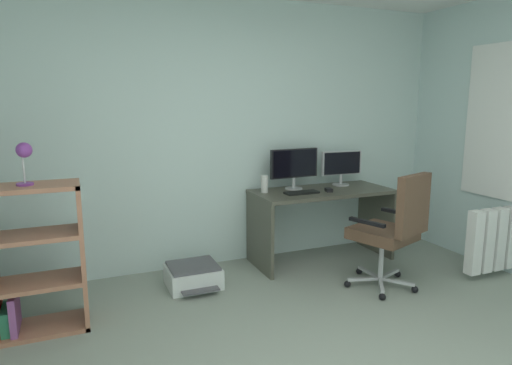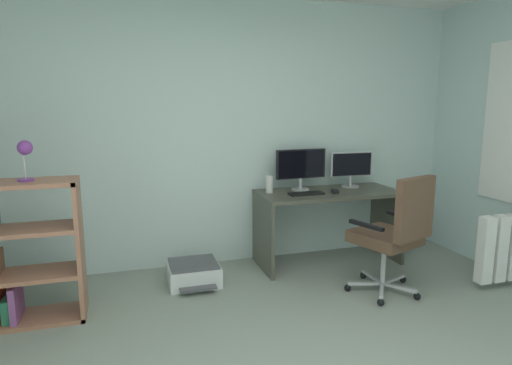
{
  "view_description": "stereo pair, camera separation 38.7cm",
  "coord_description": "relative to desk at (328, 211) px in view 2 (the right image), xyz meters",
  "views": [
    {
      "loc": [
        -1.29,
        -1.62,
        1.62
      ],
      "look_at": [
        0.18,
        1.89,
        0.93
      ],
      "focal_mm": 31.05,
      "sensor_mm": 36.0,
      "label": 1
    },
    {
      "loc": [
        -0.93,
        -1.75,
        1.62
      ],
      "look_at": [
        0.18,
        1.89,
        0.93
      ],
      "focal_mm": 31.05,
      "sensor_mm": 36.0,
      "label": 2
    }
  ],
  "objects": [
    {
      "name": "wall_back",
      "position": [
        -1.03,
        0.39,
        0.77
      ],
      "size": [
        5.03,
        0.1,
        2.62
      ],
      "primitive_type": "cube",
      "color": "silver",
      "rests_on": "ground"
    },
    {
      "name": "desk",
      "position": [
        0.0,
        0.0,
        0.0
      ],
      "size": [
        1.42,
        0.63,
        0.74
      ],
      "color": "#4B4B3E",
      "rests_on": "ground"
    },
    {
      "name": "monitor_main",
      "position": [
        -0.25,
        0.15,
        0.45
      ],
      "size": [
        0.53,
        0.18,
        0.41
      ],
      "color": "#B2B5B7",
      "rests_on": "desk"
    },
    {
      "name": "monitor_secondary",
      "position": [
        0.32,
        0.15,
        0.42
      ],
      "size": [
        0.47,
        0.18,
        0.37
      ],
      "color": "#B2B5B7",
      "rests_on": "desk"
    },
    {
      "name": "keyboard",
      "position": [
        -0.28,
        -0.08,
        0.21
      ],
      "size": [
        0.34,
        0.13,
        0.02
      ],
      "primitive_type": "cube",
      "rotation": [
        0.0,
        0.0,
        0.01
      ],
      "color": "black",
      "rests_on": "desk"
    },
    {
      "name": "computer_mouse",
      "position": [
        0.01,
        -0.1,
        0.22
      ],
      "size": [
        0.09,
        0.11,
        0.03
      ],
      "primitive_type": "cube",
      "rotation": [
        0.0,
        0.0,
        -0.28
      ],
      "color": "black",
      "rests_on": "desk"
    },
    {
      "name": "desktop_speaker",
      "position": [
        -0.6,
        0.1,
        0.28
      ],
      "size": [
        0.07,
        0.07,
        0.17
      ],
      "primitive_type": "cylinder",
      "color": "silver",
      "rests_on": "desk"
    },
    {
      "name": "office_chair",
      "position": [
        0.18,
        -0.89,
        0.03
      ],
      "size": [
        0.63,
        0.69,
        1.04
      ],
      "color": "#B7BABC",
      "rests_on": "ground"
    },
    {
      "name": "bookshelf",
      "position": [
        -2.84,
        -0.48,
        -0.05
      ],
      "size": [
        0.88,
        0.36,
        1.07
      ],
      "color": "#A4694E",
      "rests_on": "ground"
    },
    {
      "name": "desk_lamp",
      "position": [
        -2.62,
        -0.48,
        0.73
      ],
      "size": [
        0.12,
        0.11,
        0.29
      ],
      "color": "#7E3994",
      "rests_on": "bookshelf"
    },
    {
      "name": "printer",
      "position": [
        -1.4,
        -0.15,
        -0.45
      ],
      "size": [
        0.46,
        0.49,
        0.2
      ],
      "color": "silver",
      "rests_on": "ground"
    }
  ]
}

